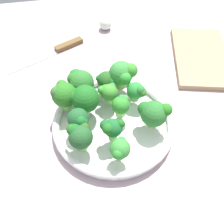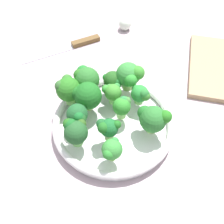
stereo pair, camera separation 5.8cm
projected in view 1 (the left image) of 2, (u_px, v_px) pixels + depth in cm
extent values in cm
cube|color=#B49EA6|center=(112.00, 123.00, 65.62)|extent=(130.00, 130.00, 2.50)
cylinder|color=white|center=(112.00, 126.00, 62.76)|extent=(28.64, 28.64, 1.46)
torus|color=white|center=(112.00, 122.00, 61.49)|extent=(29.83, 29.83, 1.78)
cylinder|color=#A2D963|center=(106.00, 87.00, 66.29)|extent=(1.84, 1.84, 1.75)
sphere|color=#255A1F|center=(106.00, 81.00, 64.39)|extent=(4.77, 4.77, 4.77)
sphere|color=#1D6A22|center=(99.00, 79.00, 64.20)|extent=(1.92, 1.92, 1.92)
sphere|color=#1F6828|center=(112.00, 82.00, 63.36)|extent=(2.25, 2.25, 2.25)
sphere|color=#296421|center=(112.00, 75.00, 64.12)|extent=(2.34, 2.34, 2.34)
cylinder|color=#93D066|center=(79.00, 126.00, 58.28)|extent=(2.75, 2.75, 2.30)
sphere|color=#205B2B|center=(78.00, 119.00, 56.12)|extent=(4.92, 4.92, 4.92)
sphere|color=#215825|center=(84.00, 122.00, 54.80)|extent=(2.07, 2.07, 2.07)
sphere|color=#196729|center=(81.00, 121.00, 54.59)|extent=(2.52, 2.52, 2.52)
cylinder|color=#84BB5C|center=(113.00, 135.00, 56.52)|extent=(2.09, 2.09, 2.66)
sphere|color=#1B652B|center=(113.00, 128.00, 54.41)|extent=(4.18, 4.18, 4.18)
sphere|color=#1F6A20|center=(121.00, 124.00, 53.81)|extent=(1.84, 1.84, 1.84)
sphere|color=#206721|center=(108.00, 129.00, 53.14)|extent=(2.49, 2.49, 2.49)
sphere|color=#1E5C29|center=(105.00, 125.00, 54.12)|extent=(2.39, 2.39, 2.39)
cylinder|color=#76BB5D|center=(109.00, 99.00, 63.43)|extent=(2.01, 2.01, 2.14)
sphere|color=#408F32|center=(108.00, 93.00, 61.51)|extent=(4.25, 4.25, 4.25)
sphere|color=green|center=(102.00, 90.00, 61.53)|extent=(2.19, 2.19, 2.19)
sphere|color=#318637|center=(112.00, 86.00, 61.63)|extent=(1.75, 1.75, 1.75)
sphere|color=#398437|center=(105.00, 88.00, 61.95)|extent=(1.95, 1.95, 1.95)
cylinder|color=#8EC15E|center=(121.00, 83.00, 66.57)|extent=(2.67, 2.67, 2.79)
sphere|color=#3A8E3C|center=(121.00, 73.00, 63.87)|extent=(6.26, 6.26, 6.26)
sphere|color=#30822E|center=(128.00, 72.00, 63.06)|extent=(3.34, 3.34, 3.34)
sphere|color=#3A902E|center=(130.00, 70.00, 62.81)|extent=(3.63, 3.63, 3.63)
sphere|color=green|center=(125.00, 78.00, 61.95)|extent=(3.20, 3.20, 3.20)
cylinder|color=#84B05A|center=(152.00, 122.00, 59.21)|extent=(2.67, 2.67, 1.96)
sphere|color=#2D7630|center=(154.00, 114.00, 56.87)|extent=(6.15, 6.15, 6.15)
sphere|color=#226C26|center=(145.00, 109.00, 57.26)|extent=(3.36, 3.36, 3.36)
sphere|color=#28791F|center=(166.00, 110.00, 55.72)|extent=(2.93, 2.93, 2.93)
cylinder|color=#75C15E|center=(82.00, 144.00, 55.33)|extent=(2.64, 2.64, 2.15)
sphere|color=#245728|center=(81.00, 137.00, 53.15)|extent=(5.25, 5.25, 5.25)
sphere|color=#1A5E23|center=(74.00, 131.00, 52.91)|extent=(3.03, 3.03, 3.03)
sphere|color=#23611D|center=(72.00, 129.00, 52.82)|extent=(2.47, 2.47, 2.47)
sphere|color=#2D571E|center=(85.00, 128.00, 53.78)|extent=(2.20, 2.20, 2.20)
cylinder|color=#89C557|center=(120.00, 155.00, 53.73)|extent=(1.84, 1.84, 2.12)
sphere|color=green|center=(120.00, 149.00, 51.78)|extent=(4.40, 4.40, 4.40)
sphere|color=#338A3B|center=(123.00, 140.00, 51.91)|extent=(1.80, 1.80, 1.80)
sphere|color=#2E882F|center=(118.00, 154.00, 50.50)|extent=(2.33, 2.33, 2.33)
cylinder|color=#77BB60|center=(135.00, 97.00, 64.16)|extent=(2.21, 2.21, 1.78)
sphere|color=#2C8C37|center=(135.00, 91.00, 62.34)|extent=(4.37, 4.37, 4.37)
sphere|color=#2B8A33|center=(131.00, 86.00, 62.02)|extent=(1.79, 1.79, 1.79)
sphere|color=#377E2E|center=(142.00, 92.00, 61.19)|extent=(2.34, 2.34, 2.34)
sphere|color=#2E7D34|center=(140.00, 90.00, 61.00)|extent=(2.49, 2.49, 2.49)
cylinder|color=#98C864|center=(87.00, 108.00, 61.64)|extent=(2.15, 2.15, 2.25)
sphere|color=#1D6720|center=(85.00, 99.00, 59.06)|extent=(6.66, 6.66, 6.66)
sphere|color=#1B631A|center=(76.00, 94.00, 59.07)|extent=(2.73, 2.73, 2.73)
sphere|color=#1B5C1C|center=(73.00, 97.00, 58.50)|extent=(3.22, 3.22, 3.22)
cylinder|color=#7DC45D|center=(66.00, 104.00, 62.03)|extent=(2.40, 2.40, 2.79)
sphere|color=#2B7621|center=(64.00, 95.00, 59.40)|extent=(6.04, 6.04, 6.04)
sphere|color=#34662E|center=(56.00, 92.00, 58.18)|extent=(2.82, 2.82, 2.82)
sphere|color=#34722B|center=(62.00, 85.00, 59.71)|extent=(2.69, 2.69, 2.69)
cylinder|color=#90D16D|center=(120.00, 112.00, 60.86)|extent=(2.32, 2.32, 2.23)
sphere|color=green|center=(121.00, 105.00, 58.89)|extent=(4.28, 4.28, 4.28)
sphere|color=#3E8238|center=(125.00, 100.00, 58.83)|extent=(2.21, 2.21, 2.21)
sphere|color=#2F843E|center=(121.00, 98.00, 58.96)|extent=(2.13, 2.13, 2.13)
cylinder|color=#9DDA6A|center=(83.00, 92.00, 64.46)|extent=(1.99, 1.99, 2.76)
sphere|color=#2E722C|center=(81.00, 83.00, 61.77)|extent=(6.28, 6.28, 6.28)
sphere|color=#227A2A|center=(76.00, 75.00, 62.48)|extent=(3.36, 3.36, 3.36)
sphere|color=#336F32|center=(76.00, 76.00, 62.33)|extent=(2.83, 2.83, 2.83)
sphere|color=#286A20|center=(73.00, 79.00, 61.01)|extent=(3.00, 3.00, 3.00)
cube|color=silver|center=(32.00, 61.00, 78.56)|extent=(9.55, 16.50, 0.40)
cube|color=brown|center=(69.00, 45.00, 82.92)|extent=(6.05, 9.63, 1.50)
cube|color=tan|center=(201.00, 57.00, 79.05)|extent=(30.90, 22.65, 1.60)
sphere|color=white|center=(105.00, 24.00, 87.97)|extent=(4.30, 4.30, 4.30)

